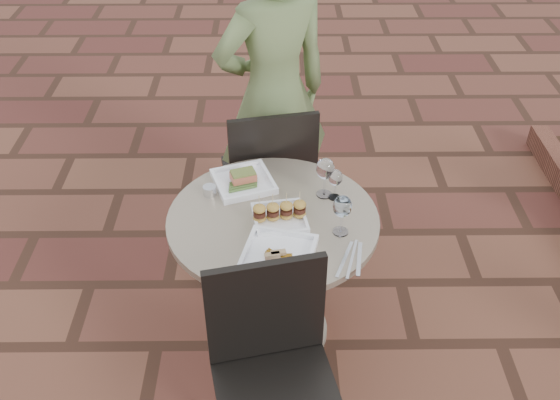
{
  "coord_description": "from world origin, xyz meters",
  "views": [
    {
      "loc": [
        -0.26,
        -1.96,
        2.39
      ],
      "look_at": [
        -0.24,
        0.09,
        0.82
      ],
      "focal_mm": 40.0,
      "sensor_mm": 36.0,
      "label": 1
    }
  ],
  "objects_px": {
    "cafe_table": "(273,260)",
    "plate_sliders": "(280,214)",
    "chair_far": "(270,171)",
    "plate_salmon": "(243,181)",
    "diner": "(273,97)",
    "plate_tuna": "(278,255)",
    "chair_near": "(272,359)"
  },
  "relations": [
    {
      "from": "chair_far",
      "to": "plate_sliders",
      "type": "distance_m",
      "value": 0.66
    },
    {
      "from": "diner",
      "to": "chair_far",
      "type": "bearing_deg",
      "value": 60.0
    },
    {
      "from": "chair_far",
      "to": "plate_sliders",
      "type": "bearing_deg",
      "value": 82.96
    },
    {
      "from": "plate_sliders",
      "to": "diner",
      "type": "bearing_deg",
      "value": 91.63
    },
    {
      "from": "plate_tuna",
      "to": "chair_near",
      "type": "bearing_deg",
      "value": -94.0
    },
    {
      "from": "chair_far",
      "to": "plate_salmon",
      "type": "distance_m",
      "value": 0.43
    },
    {
      "from": "chair_near",
      "to": "plate_sliders",
      "type": "distance_m",
      "value": 0.62
    },
    {
      "from": "plate_salmon",
      "to": "plate_sliders",
      "type": "xyz_separation_m",
      "value": [
        0.16,
        -0.26,
        0.01
      ]
    },
    {
      "from": "diner",
      "to": "plate_sliders",
      "type": "xyz_separation_m",
      "value": [
        0.02,
        -0.83,
        -0.1
      ]
    },
    {
      "from": "plate_tuna",
      "to": "chair_far",
      "type": "bearing_deg",
      "value": 92.41
    },
    {
      "from": "plate_sliders",
      "to": "plate_tuna",
      "type": "height_order",
      "value": "plate_sliders"
    },
    {
      "from": "cafe_table",
      "to": "diner",
      "type": "xyz_separation_m",
      "value": [
        0.0,
        0.81,
        0.38
      ]
    },
    {
      "from": "chair_near",
      "to": "plate_tuna",
      "type": "xyz_separation_m",
      "value": [
        0.02,
        0.35,
        0.2
      ]
    },
    {
      "from": "chair_near",
      "to": "diner",
      "type": "distance_m",
      "value": 1.45
    },
    {
      "from": "chair_far",
      "to": "plate_tuna",
      "type": "xyz_separation_m",
      "value": [
        0.04,
        -0.85,
        0.2
      ]
    },
    {
      "from": "diner",
      "to": "plate_salmon",
      "type": "relative_size",
      "value": 5.41
    },
    {
      "from": "plate_salmon",
      "to": "diner",
      "type": "bearing_deg",
      "value": 76.59
    },
    {
      "from": "chair_far",
      "to": "plate_salmon",
      "type": "height_order",
      "value": "chair_far"
    },
    {
      "from": "plate_sliders",
      "to": "plate_salmon",
      "type": "bearing_deg",
      "value": 121.83
    },
    {
      "from": "diner",
      "to": "plate_tuna",
      "type": "relative_size",
      "value": 5.26
    },
    {
      "from": "cafe_table",
      "to": "plate_sliders",
      "type": "height_order",
      "value": "plate_sliders"
    },
    {
      "from": "diner",
      "to": "plate_tuna",
      "type": "height_order",
      "value": "diner"
    },
    {
      "from": "plate_salmon",
      "to": "chair_far",
      "type": "bearing_deg",
      "value": 72.06
    },
    {
      "from": "cafe_table",
      "to": "chair_near",
      "type": "height_order",
      "value": "chair_near"
    },
    {
      "from": "chair_near",
      "to": "chair_far",
      "type": "bearing_deg",
      "value": 78.15
    },
    {
      "from": "plate_sliders",
      "to": "plate_tuna",
      "type": "xyz_separation_m",
      "value": [
        -0.01,
        -0.23,
        -0.02
      ]
    },
    {
      "from": "diner",
      "to": "plate_tuna",
      "type": "xyz_separation_m",
      "value": [
        0.02,
        -1.06,
        -0.12
      ]
    },
    {
      "from": "plate_salmon",
      "to": "plate_tuna",
      "type": "xyz_separation_m",
      "value": [
        0.15,
        -0.49,
        -0.0
      ]
    },
    {
      "from": "chair_far",
      "to": "chair_near",
      "type": "bearing_deg",
      "value": 79.54
    },
    {
      "from": "diner",
      "to": "plate_sliders",
      "type": "height_order",
      "value": "diner"
    },
    {
      "from": "plate_salmon",
      "to": "chair_near",
      "type": "bearing_deg",
      "value": -81.22
    },
    {
      "from": "plate_tuna",
      "to": "plate_salmon",
      "type": "bearing_deg",
      "value": 107.42
    }
  ]
}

